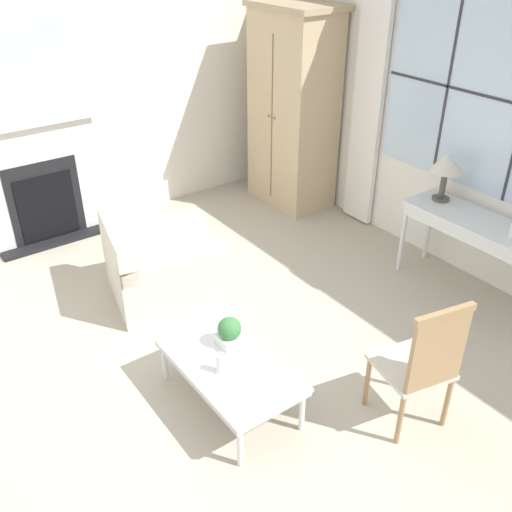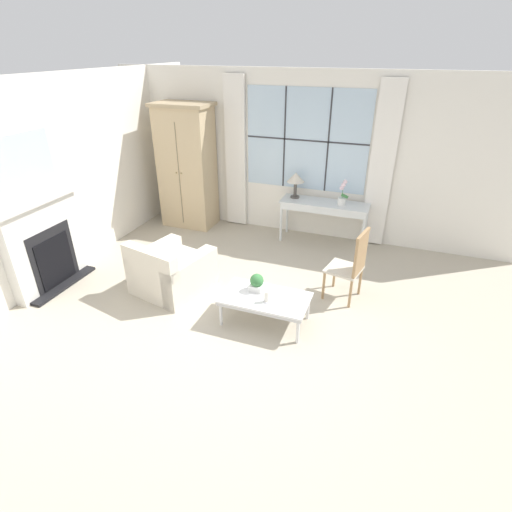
# 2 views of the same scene
# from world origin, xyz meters

# --- Properties ---
(ground_plane) EXTENTS (14.00, 14.00, 0.00)m
(ground_plane) POSITION_xyz_m (0.00, 0.00, 0.00)
(ground_plane) COLOR #B2A893
(wall_back_windowed) EXTENTS (7.20, 0.14, 2.80)m
(wall_back_windowed) POSITION_xyz_m (0.00, 3.02, 1.41)
(wall_back_windowed) COLOR white
(wall_back_windowed) RESTS_ON ground_plane
(wall_left) EXTENTS (0.06, 7.20, 2.80)m
(wall_left) POSITION_xyz_m (-3.03, 0.60, 1.40)
(wall_left) COLOR white
(wall_left) RESTS_ON ground_plane
(fireplace) EXTENTS (0.34, 1.31, 2.18)m
(fireplace) POSITION_xyz_m (-2.91, -0.06, 0.74)
(fireplace) COLOR black
(fireplace) RESTS_ON ground_plane
(armoire) EXTENTS (1.03, 0.66, 2.24)m
(armoire) POSITION_xyz_m (-2.13, 2.65, 1.13)
(armoire) COLOR tan
(armoire) RESTS_ON ground_plane
(console_table) EXTENTS (1.49, 0.47, 0.74)m
(console_table) POSITION_xyz_m (0.45, 2.70, 0.66)
(console_table) COLOR silver
(console_table) RESTS_ON ground_plane
(table_lamp) EXTENTS (0.30, 0.30, 0.45)m
(table_lamp) POSITION_xyz_m (-0.09, 2.76, 1.09)
(table_lamp) COLOR #4C4742
(table_lamp) RESTS_ON console_table
(potted_orchid) EXTENTS (0.17, 0.13, 0.43)m
(potted_orchid) POSITION_xyz_m (0.74, 2.69, 0.90)
(potted_orchid) COLOR white
(potted_orchid) RESTS_ON console_table
(armchair_upholstered) EXTENTS (1.07, 1.12, 0.78)m
(armchair_upholstered) POSITION_xyz_m (-1.23, 0.44, 0.27)
(armchair_upholstered) COLOR beige
(armchair_upholstered) RESTS_ON ground_plane
(side_chair_wooden) EXTENTS (0.52, 0.52, 1.03)m
(side_chair_wooden) POSITION_xyz_m (1.17, 1.05, 0.57)
(side_chair_wooden) COLOR beige
(side_chair_wooden) RESTS_ON ground_plane
(coffee_table) EXTENTS (1.08, 0.60, 0.38)m
(coffee_table) POSITION_xyz_m (0.27, 0.16, 0.34)
(coffee_table) COLOR silver
(coffee_table) RESTS_ON ground_plane
(potted_plant_small) EXTENTS (0.17, 0.17, 0.23)m
(potted_plant_small) POSITION_xyz_m (0.12, 0.27, 0.49)
(potted_plant_small) COLOR white
(potted_plant_small) RESTS_ON coffee_table
(pillar_candle) EXTENTS (0.09, 0.09, 0.16)m
(pillar_candle) POSITION_xyz_m (0.32, 0.06, 0.45)
(pillar_candle) COLOR silver
(pillar_candle) RESTS_ON coffee_table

